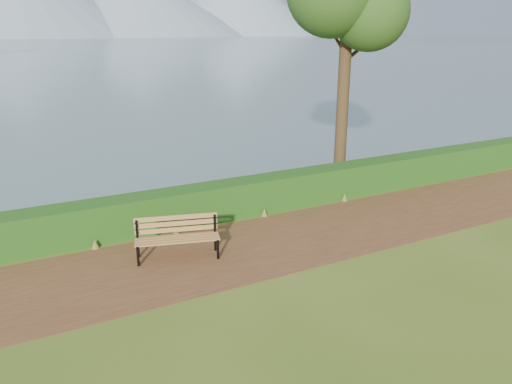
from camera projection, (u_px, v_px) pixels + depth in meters
ground at (248, 254)px, 12.09m from camera, size 140.00×140.00×0.00m
path at (242, 249)px, 12.34m from camera, size 40.00×3.40×0.01m
hedge at (206, 203)px, 14.12m from camera, size 32.00×0.85×1.00m
bench at (177, 234)px, 11.79m from camera, size 2.05×1.09×0.99m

